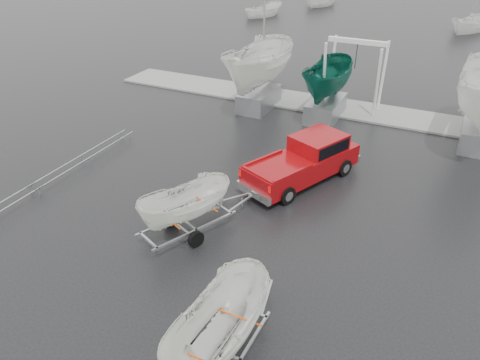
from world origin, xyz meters
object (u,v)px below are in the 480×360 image
trailer_parked (219,289)px  boat_hoist (355,65)px  pickup_truck (307,159)px  trailer_hitched (184,177)px

trailer_parked → boat_hoist: size_ratio=1.17×
pickup_truck → boat_hoist: 9.05m
pickup_truck → trailer_hitched: trailer_hitched is taller
pickup_truck → trailer_hitched: bearing=-90.0°
trailer_hitched → trailer_parked: 5.86m
trailer_hitched → boat_hoist: trailer_hitched is taller
pickup_truck → boat_hoist: bearing=115.7°
pickup_truck → trailer_parked: 10.45m
trailer_parked → trailer_hitched: bearing=130.8°
trailer_hitched → pickup_truck: bearing=90.0°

